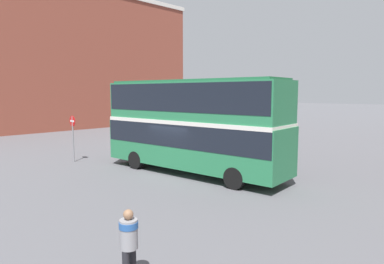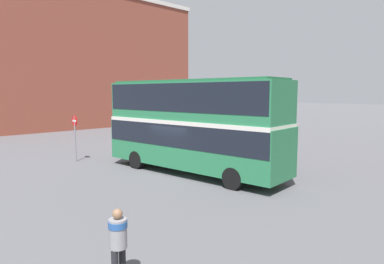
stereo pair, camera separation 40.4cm
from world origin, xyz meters
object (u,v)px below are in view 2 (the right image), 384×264
(pedestrian_foreground, at_px, (118,238))
(double_decker_bus, at_px, (192,121))
(no_entry_sign, at_px, (75,131))
(parked_car_kerb_far, at_px, (187,128))

(pedestrian_foreground, bearing_deg, double_decker_bus, -72.22)
(double_decker_bus, xyz_separation_m, no_entry_sign, (-7.21, -2.81, -0.87))
(double_decker_bus, xyz_separation_m, parked_car_kerb_far, (-10.89, 10.11, -1.95))
(pedestrian_foreground, height_order, no_entry_sign, no_entry_sign)
(double_decker_bus, height_order, no_entry_sign, double_decker_bus)
(pedestrian_foreground, relative_size, no_entry_sign, 0.60)
(double_decker_bus, relative_size, pedestrian_foreground, 6.18)
(double_decker_bus, bearing_deg, pedestrian_foreground, -58.28)
(double_decker_bus, bearing_deg, parked_car_kerb_far, 132.54)
(double_decker_bus, relative_size, no_entry_sign, 3.72)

